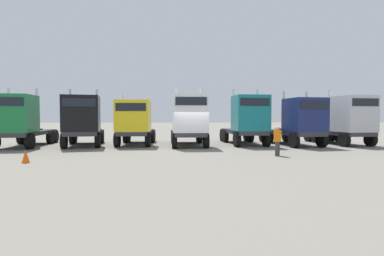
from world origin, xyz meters
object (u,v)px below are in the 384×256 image
at_px(semi_truck_silver, 348,120).
at_px(traffic_cone_near, 26,156).
at_px(semi_truck_yellow, 135,122).
at_px(semi_truck_navy, 299,122).
at_px(semi_truck_green, 20,121).
at_px(semi_truck_teal, 247,120).
at_px(semi_truck_white, 189,120).
at_px(semi_truck_black, 83,120).
at_px(visitor_in_hivis, 277,139).

height_order(semi_truck_silver, traffic_cone_near, semi_truck_silver).
distance_m(semi_truck_yellow, semi_truck_navy, 12.36).
relative_size(semi_truck_green, semi_truck_yellow, 1.12).
height_order(semi_truck_teal, traffic_cone_near, semi_truck_teal).
xyz_separation_m(semi_truck_yellow, traffic_cone_near, (-3.82, -8.19, -1.47)).
relative_size(semi_truck_white, semi_truck_silver, 1.05).
relative_size(semi_truck_green, semi_truck_silver, 1.10).
bearing_deg(semi_truck_black, visitor_in_hivis, 54.57).
distance_m(semi_truck_white, visitor_in_hivis, 7.18).
bearing_deg(semi_truck_black, semi_truck_silver, 79.26).
height_order(semi_truck_white, semi_truck_teal, semi_truck_teal).
bearing_deg(semi_truck_green, visitor_in_hivis, 67.25).
relative_size(semi_truck_black, semi_truck_white, 0.97).
bearing_deg(semi_truck_silver, semi_truck_navy, -90.76).
distance_m(semi_truck_green, semi_truck_white, 11.98).
relative_size(semi_truck_silver, traffic_cone_near, 9.48).
height_order(semi_truck_white, traffic_cone_near, semi_truck_white).
xyz_separation_m(semi_truck_navy, semi_truck_silver, (4.00, 0.45, 0.13)).
relative_size(semi_truck_green, semi_truck_teal, 1.05).
bearing_deg(semi_truck_teal, visitor_in_hivis, -1.10).
xyz_separation_m(visitor_in_hivis, traffic_cone_near, (-12.66, -1.94, -0.64)).
relative_size(semi_truck_yellow, semi_truck_silver, 0.98).
relative_size(semi_truck_teal, traffic_cone_near, 9.97).
bearing_deg(semi_truck_silver, semi_truck_teal, -99.28).
bearing_deg(traffic_cone_near, semi_truck_black, 88.70).
bearing_deg(semi_truck_white, semi_truck_black, -94.25).
relative_size(semi_truck_black, semi_truck_navy, 0.95).
bearing_deg(semi_truck_teal, semi_truck_black, -90.92).
bearing_deg(semi_truck_teal, semi_truck_green, -89.86).
bearing_deg(semi_truck_silver, semi_truck_white, -94.80).
xyz_separation_m(semi_truck_black, semi_truck_white, (7.75, -0.26, 0.04)).
height_order(semi_truck_white, visitor_in_hivis, semi_truck_white).
height_order(semi_truck_green, semi_truck_white, semi_truck_white).
relative_size(semi_truck_white, semi_truck_navy, 0.98).
distance_m(semi_truck_black, traffic_cone_near, 7.66).
bearing_deg(semi_truck_yellow, semi_truck_black, -79.68).
height_order(semi_truck_black, semi_truck_teal, semi_truck_teal).
height_order(semi_truck_white, semi_truck_silver, semi_truck_white).
relative_size(semi_truck_navy, semi_truck_silver, 1.07).
relative_size(semi_truck_black, traffic_cone_near, 9.70).
distance_m(semi_truck_teal, traffic_cone_near, 14.87).
distance_m(semi_truck_white, traffic_cone_near, 10.86).
bearing_deg(semi_truck_yellow, visitor_in_hivis, 54.20).
relative_size(semi_truck_yellow, visitor_in_hivis, 3.56).
bearing_deg(visitor_in_hivis, semi_truck_teal, 131.15).
xyz_separation_m(semi_truck_navy, visitor_in_hivis, (-3.49, -5.35, -0.87)).
height_order(semi_truck_green, semi_truck_navy, semi_truck_green).
height_order(semi_truck_green, semi_truck_teal, semi_truck_teal).
relative_size(visitor_in_hivis, traffic_cone_near, 2.61).
xyz_separation_m(semi_truck_green, semi_truck_teal, (16.47, 1.03, 0.04)).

